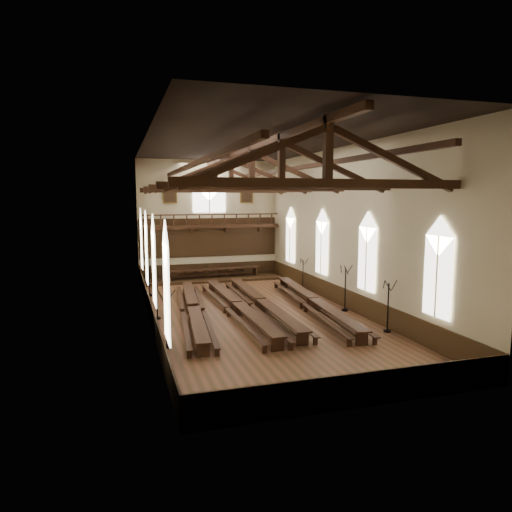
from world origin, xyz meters
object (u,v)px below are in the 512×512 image
Objects in this scene: candelabrum_left_near at (167,330)px; candelabrum_right_far at (303,280)px; refectory_row_a at (194,308)px; candelabrum_left_far at (150,284)px; refectory_row_d at (314,301)px; candelabrum_right_mid at (345,297)px; refectory_row_b at (237,305)px; refectory_row_c at (261,302)px; high_table at (213,270)px; dais at (213,279)px; candelabrum_right_near at (388,316)px; candelabrum_left_mid at (157,305)px.

candelabrum_left_near is 1.13× the size of candelabrum_right_far.
candelabrum_left_far is at bearing 107.47° from refectory_row_a.
refectory_row_a is 7.38m from refectory_row_d.
refectory_row_d is at bearing 155.41° from candelabrum_right_mid.
refectory_row_b is 1.00× the size of refectory_row_c.
dais is at bearing -92.01° from high_table.
refectory_row_a reaches higher than dais.
candelabrum_right_near is (6.48, -5.74, 0.27)m from refectory_row_b.
candelabrum_right_mid is (11.10, 3.78, 0.04)m from candelabrum_left_near.
refectory_row_b is 1.66m from refectory_row_c.
refectory_row_c is (4.19, 0.30, 0.03)m from refectory_row_a.
refectory_row_c is at bearing 128.45° from candelabrum_right_near.
refectory_row_d is 10.46m from candelabrum_left_near.
candelabrum_right_far is (11.10, 10.40, -0.09)m from candelabrum_left_near.
refectory_row_a is 1.25× the size of dais.
refectory_row_b is at bearing 170.04° from candelabrum_right_mid.
dais is (3.45, 11.38, -0.43)m from refectory_row_a.
candelabrum_left_near is at bearing -112.19° from refectory_row_a.
candelabrum_right_mid is at bearing 90.00° from candelabrum_right_near.
candelabrum_right_near is at bearing -4.23° from candelabrum_left_near.
refectory_row_b is at bearing -1.97° from refectory_row_a.
refectory_row_d reaches higher than refectory_row_c.
high_table reaches higher than dais.
refectory_row_a is 6.00× the size of candelabrum_right_far.
candelabrum_right_far is at bearing 43.13° from candelabrum_left_near.
refectory_row_c is at bearing -44.78° from candelabrum_left_far.
candelabrum_left_near is at bearing 175.77° from candelabrum_right_near.
candelabrum_right_near is 4.60m from candelabrum_right_mid.
refectory_row_c is 11.11m from high_table.
refectory_row_c is 1.76× the size of high_table.
candelabrum_right_near is (5.61, -17.21, 0.73)m from dais.
refectory_row_d is 12.47m from high_table.
candelabrum_left_mid reaches higher than candelabrum_right_far.
refectory_row_d is at bearing 107.46° from candelabrum_right_near.
refectory_row_b is at bearing -94.32° from high_table.
dais is at bearing 73.15° from refectory_row_a.
refectory_row_c is 1.27× the size of dais.
refectory_row_a is 5.42m from candelabrum_left_near.
refectory_row_c is 5.14× the size of candelabrum_right_mid.
refectory_row_a is 2.07m from candelabrum_left_mid.
candelabrum_right_mid is at bearing -9.96° from refectory_row_b.
candelabrum_left_near reaches higher than high_table.
high_table is at bearing 63.89° from candelabrum_left_mid.
refectory_row_d is 5.60× the size of candelabrum_left_mid.
refectory_row_d is at bearing -71.68° from dais.
high_table is 13.80m from candelabrum_right_mid.
refectory_row_d is at bearing -71.68° from high_table.
refectory_row_a is 11.90m from dais.
candelabrum_right_near is at bearing -90.00° from candelabrum_right_far.
candelabrum_right_far reaches higher than high_table.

